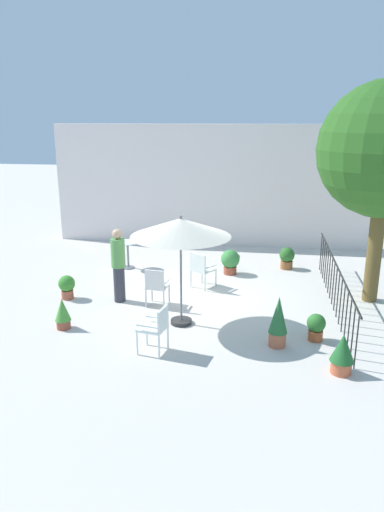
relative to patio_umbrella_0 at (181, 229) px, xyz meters
name	(u,v)px	position (x,y,z in m)	size (l,w,h in m)	color
ground_plane	(192,299)	(0.02, 1.36, -2.01)	(60.00, 60.00, 0.00)	beige
villa_facade	(216,186)	(0.02, 6.47, -0.07)	(10.67, 0.30, 3.89)	white
terrace_railing	(335,278)	(3.21, 1.36, -1.33)	(0.03, 5.84, 1.01)	black
patio_umbrella_0	(181,229)	(0.00, 0.00, 0.00)	(1.99, 1.99, 2.27)	#2D2D2D
cafe_table_0	(128,250)	(-2.11, 3.45, -1.48)	(0.63, 0.63, 0.76)	white
patio_chair_0	(156,285)	(-0.70, 0.82, -1.49)	(0.50, 0.49, 0.89)	silver
patio_chair_1	(156,326)	(-0.22, -1.30, -1.49)	(0.54, 0.52, 0.88)	white
patio_chair_2	(201,268)	(0.13, 2.17, -1.48)	(0.66, 0.66, 0.91)	silver
potted_plant_0	(67,286)	(-2.87, 0.97, -1.70)	(0.38, 0.38, 0.57)	#A4533A
potted_plant_1	(287,257)	(2.29, 4.06, -1.68)	(0.42, 0.42, 0.61)	brown
potted_plant_2	(63,313)	(-2.30, -0.59, -1.68)	(0.32, 0.32, 0.64)	brown
potted_plant_3	(278,321)	(1.93, -0.72, -1.51)	(0.35, 0.35, 0.98)	#AF6141
potted_plant_4	(230,261)	(0.76, 3.36, -1.64)	(0.51, 0.51, 0.67)	#984732
potted_plant_5	(342,353)	(2.96, -1.55, -1.64)	(0.40, 0.40, 0.70)	#BC5A3B
potted_plant_6	(316,326)	(2.66, -0.37, -1.72)	(0.36, 0.36, 0.53)	#994D2B
standing_person	(118,265)	(-1.61, 1.01, -1.13)	(0.45, 0.45, 1.71)	#33333D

